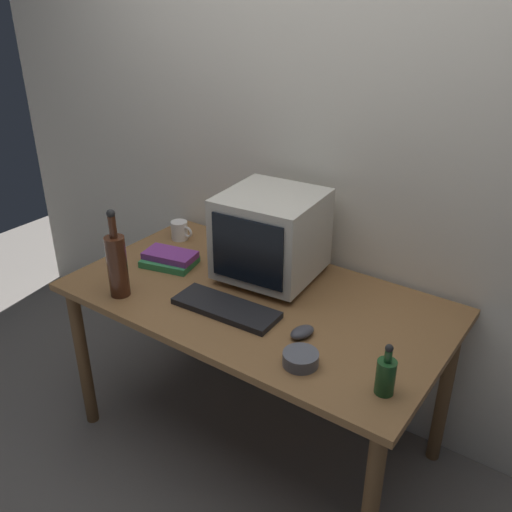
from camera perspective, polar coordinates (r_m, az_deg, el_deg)
ground_plane at (r=2.71m, az=0.00°, el=-17.82°), size 6.00×6.00×0.00m
back_wall at (r=2.43m, az=6.66°, el=10.94°), size 4.00×0.08×2.50m
desk at (r=2.30m, az=0.00°, el=-5.96°), size 1.52×0.83×0.75m
crt_monitor at (r=2.30m, az=1.54°, el=2.10°), size 0.41×0.42×0.37m
keyboard at (r=2.16m, az=-3.06°, el=-5.27°), size 0.43×0.17×0.02m
computer_mouse at (r=2.01m, az=4.70°, el=-7.69°), size 0.08×0.11×0.04m
bottle_tall at (r=2.26m, az=-13.89°, el=-0.75°), size 0.08×0.08×0.37m
bottle_short at (r=1.79m, az=13.00°, el=-11.67°), size 0.06×0.06×0.18m
book_stack at (r=2.51m, az=-8.71°, el=-0.28°), size 0.26×0.21×0.06m
mug at (r=2.73m, az=-7.71°, el=2.58°), size 0.12×0.08×0.09m
cd_spindle at (r=1.88m, az=4.54°, el=-10.33°), size 0.12×0.12×0.04m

